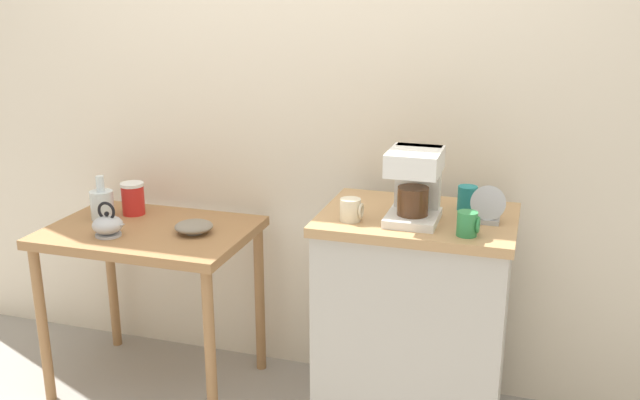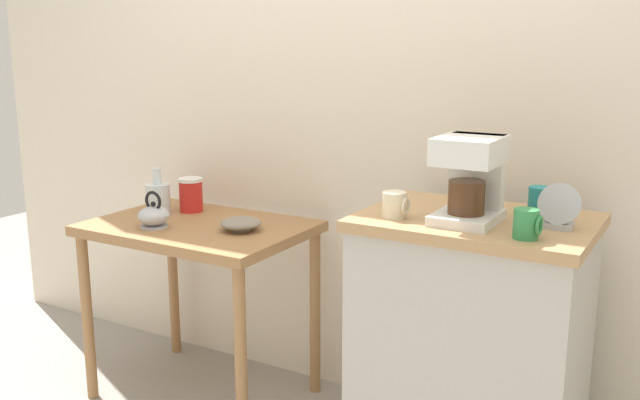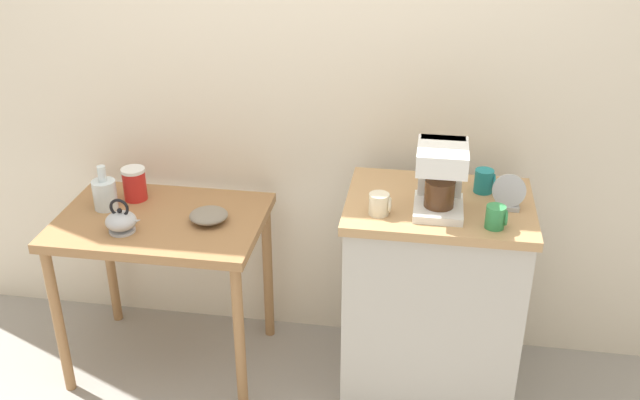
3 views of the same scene
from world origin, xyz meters
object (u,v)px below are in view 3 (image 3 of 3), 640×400
mug_dark_teal (484,181)px  table_clock (509,194)px  teakettle (121,221)px  mug_small_cream (380,204)px  mug_tall_green (496,217)px  glass_carafe_vase (105,193)px  canister_enamel (135,184)px  coffee_maker (441,174)px  bowl_stoneware (209,216)px

mug_dark_teal → table_clock: bearing=-57.7°
teakettle → mug_small_cream: bearing=-0.8°
mug_tall_green → table_clock: 0.17m
glass_carafe_vase → canister_enamel: bearing=47.9°
canister_enamel → coffee_maker: size_ratio=0.55×
canister_enamel → mug_dark_teal: 1.47m
mug_small_cream → mug_tall_green: mug_tall_green is taller
mug_dark_teal → mug_small_cream: (-0.38, -0.25, -0.01)m
teakettle → glass_carafe_vase: 0.23m
canister_enamel → table_clock: bearing=-6.6°
teakettle → mug_tall_green: (1.43, -0.05, 0.17)m
mug_dark_teal → mug_small_cream: size_ratio=1.13×
table_clock → canister_enamel: bearing=173.4°
glass_carafe_vase → bowl_stoneware: bearing=-6.1°
teakettle → mug_dark_teal: 1.43m
mug_dark_teal → mug_tall_green: size_ratio=1.10×
teakettle → glass_carafe_vase: bearing=128.9°
coffee_maker → table_clock: 0.27m
teakettle → mug_tall_green: size_ratio=1.80×
glass_carafe_vase → mug_small_cream: mug_small_cream is taller
teakettle → table_clock: size_ratio=1.12×
mug_small_cream → glass_carafe_vase: bearing=170.5°
glass_carafe_vase → teakettle: bearing=-51.1°
canister_enamel → mug_dark_teal: bearing=-1.9°
glass_carafe_vase → table_clock: (1.63, -0.08, 0.16)m
teakettle → table_clock: (1.49, 0.11, 0.18)m
canister_enamel → mug_tall_green: mug_tall_green is taller
mug_tall_green → table_clock: table_clock is taller
mug_tall_green → glass_carafe_vase: bearing=171.6°
bowl_stoneware → teakettle: (-0.32, -0.13, 0.02)m
coffee_maker → mug_dark_teal: (0.17, 0.17, -0.10)m
mug_small_cream → table_clock: (0.47, 0.12, 0.02)m
canister_enamel → bowl_stoneware: bearing=-22.0°
canister_enamel → table_clock: size_ratio=1.07×
coffee_maker → mug_tall_green: (0.20, -0.11, -0.10)m
mug_tall_green → mug_dark_teal: bearing=95.8°
bowl_stoneware → teakettle: bearing=-157.4°
bowl_stoneware → mug_dark_teal: (1.09, 0.10, 0.19)m
mug_small_cream → table_clock: table_clock is taller
mug_small_cream → table_clock: bearing=14.3°
bowl_stoneware → teakettle: size_ratio=1.04×
teakettle → mug_tall_green: 1.44m
coffee_maker → canister_enamel: bearing=170.2°
teakettle → table_clock: bearing=4.0°
teakettle → bowl_stoneware: bearing=22.6°
bowl_stoneware → glass_carafe_vase: (-0.46, 0.05, 0.04)m
bowl_stoneware → coffee_maker: size_ratio=0.60×
canister_enamel → mug_dark_teal: size_ratio=1.56×
teakettle → mug_small_cream: (1.02, -0.01, 0.16)m
mug_dark_teal → table_clock: size_ratio=0.69×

